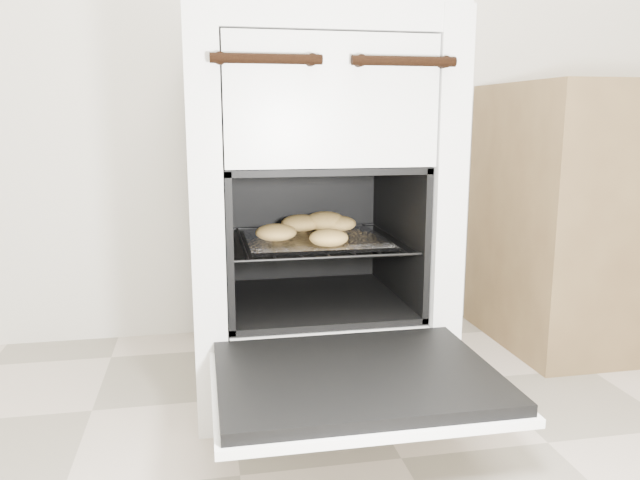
# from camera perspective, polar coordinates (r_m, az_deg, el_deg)

# --- Properties ---
(stove) EXTENTS (0.61, 0.68, 0.93)m
(stove) POSITION_cam_1_polar(r_m,az_deg,el_deg) (1.64, -0.98, 2.72)
(stove) COLOR silver
(stove) RESTS_ON ground
(oven_door) EXTENTS (0.55, 0.42, 0.04)m
(oven_door) POSITION_cam_1_polar(r_m,az_deg,el_deg) (1.22, 3.31, -12.61)
(oven_door) COLOR black
(oven_door) RESTS_ON stove
(oven_rack) EXTENTS (0.44, 0.42, 0.01)m
(oven_rack) POSITION_cam_1_polar(r_m,az_deg,el_deg) (1.59, -0.55, -0.03)
(oven_rack) COLOR black
(oven_rack) RESTS_ON stove
(foil_sheet) EXTENTS (0.34, 0.30, 0.01)m
(foil_sheet) POSITION_cam_1_polar(r_m,az_deg,el_deg) (1.56, -0.42, 0.05)
(foil_sheet) COLOR white
(foil_sheet) RESTS_ON oven_rack
(baked_rolls) EXTENTS (0.28, 0.32, 0.05)m
(baked_rolls) POSITION_cam_1_polar(r_m,az_deg,el_deg) (1.60, -0.64, 1.26)
(baked_rolls) COLOR tan
(baked_rolls) RESTS_ON foil_sheet
(counter) EXTENTS (0.80, 0.54, 0.80)m
(counter) POSITION_cam_1_polar(r_m,az_deg,el_deg) (2.17, 26.02, 2.12)
(counter) COLOR brown
(counter) RESTS_ON ground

